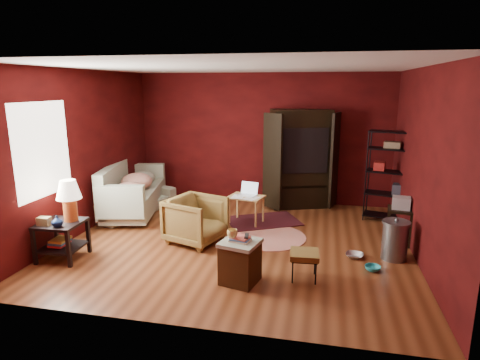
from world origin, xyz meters
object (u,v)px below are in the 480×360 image
object	(u,v)px
armchair	(196,218)
side_table	(65,212)
tv_armoire	(300,157)
sofa	(133,195)
hamper	(240,261)
laptop_desk	(247,199)
wire_shelving	(391,173)

from	to	relation	value
armchair	side_table	world-z (taller)	side_table
armchair	tv_armoire	world-z (taller)	tv_armoire
sofa	tv_armoire	xyz separation A→B (m)	(3.25, 1.19, 0.71)
armchair	hamper	size ratio (longest dim) A/B	1.27
laptop_desk	sofa	bearing A→B (deg)	-170.16
side_table	laptop_desk	distance (m)	3.11
armchair	hamper	xyz separation A→B (m)	(1.00, -1.22, -0.12)
armchair	hamper	bearing A→B (deg)	-122.38
side_table	laptop_desk	xyz separation A→B (m)	(2.32, 2.06, -0.24)
hamper	wire_shelving	distance (m)	3.79
side_table	wire_shelving	size ratio (longest dim) A/B	0.69
side_table	tv_armoire	size ratio (longest dim) A/B	0.58
side_table	laptop_desk	world-z (taller)	side_table
hamper	wire_shelving	bearing A→B (deg)	53.26
laptop_desk	tv_armoire	size ratio (longest dim) A/B	0.37
hamper	laptop_desk	bearing A→B (deg)	99.04
sofa	laptop_desk	xyz separation A→B (m)	(2.36, -0.15, 0.11)
side_table	tv_armoire	xyz separation A→B (m)	(3.21, 3.41, 0.36)
sofa	laptop_desk	size ratio (longest dim) A/B	2.42
side_table	hamper	world-z (taller)	side_table
side_table	tv_armoire	distance (m)	4.69
sofa	hamper	xyz separation A→B (m)	(2.73, -2.45, -0.06)
sofa	wire_shelving	size ratio (longest dim) A/B	1.08
sofa	hamper	world-z (taller)	sofa
sofa	side_table	distance (m)	2.24
wire_shelving	side_table	bearing A→B (deg)	-136.48
tv_armoire	wire_shelving	xyz separation A→B (m)	(1.72, -0.65, -0.12)
armchair	side_table	xyz separation A→B (m)	(-1.69, -0.98, 0.29)
sofa	laptop_desk	distance (m)	2.37
laptop_desk	wire_shelving	xyz separation A→B (m)	(2.60, 0.70, 0.47)
tv_armoire	wire_shelving	bearing A→B (deg)	-39.68
hamper	laptop_desk	distance (m)	2.33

